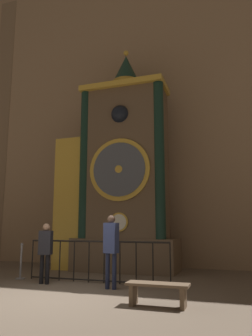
% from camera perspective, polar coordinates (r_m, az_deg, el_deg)
% --- Properties ---
extents(ground_plane, '(28.00, 28.00, 0.00)m').
position_cam_1_polar(ground_plane, '(7.84, -13.07, -21.07)').
color(ground_plane, brown).
extents(cathedral_back_wall, '(24.00, 0.32, 14.40)m').
position_cam_1_polar(cathedral_back_wall, '(14.42, 0.70, 13.04)').
color(cathedral_back_wall, '#997A5B').
rests_on(cathedral_back_wall, ground_plane).
extents(clock_tower, '(4.42, 1.78, 8.25)m').
position_cam_1_polar(clock_tower, '(11.93, -1.55, -1.54)').
color(clock_tower, brown).
rests_on(clock_tower, ground_plane).
extents(railing_fence, '(4.17, 0.05, 1.13)m').
position_cam_1_polar(railing_fence, '(9.45, -5.17, -15.57)').
color(railing_fence, black).
rests_on(railing_fence, ground_plane).
extents(visitor_near, '(0.37, 0.28, 1.60)m').
position_cam_1_polar(visitor_near, '(9.43, -13.84, -13.27)').
color(visitor_near, black).
rests_on(visitor_near, ground_plane).
extents(visitor_far, '(0.38, 0.28, 1.80)m').
position_cam_1_polar(visitor_far, '(8.44, -2.61, -13.10)').
color(visitor_far, '#1B213A').
rests_on(visitor_far, ground_plane).
extents(stanchion_post, '(0.28, 0.28, 1.03)m').
position_cam_1_polar(stanchion_post, '(10.58, -17.87, -16.10)').
color(stanchion_post, gray).
rests_on(stanchion_post, ground_plane).
extents(visitor_bench, '(1.23, 0.40, 0.44)m').
position_cam_1_polar(visitor_bench, '(6.79, 5.53, -20.38)').
color(visitor_bench, brown).
rests_on(visitor_bench, ground_plane).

